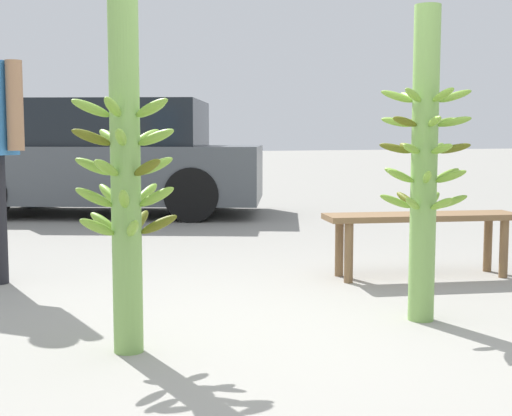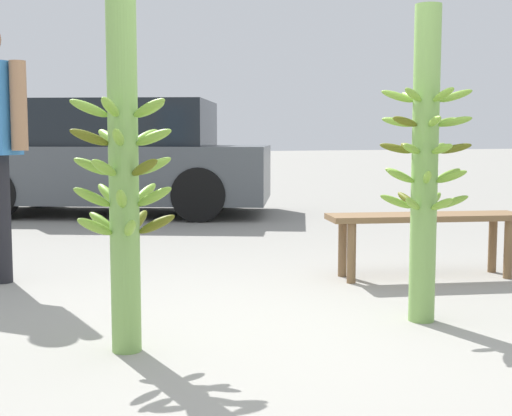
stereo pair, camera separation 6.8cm
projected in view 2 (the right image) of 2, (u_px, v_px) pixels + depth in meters
ground_plane at (292, 344)px, 3.38m from camera, size 80.00×80.00×0.00m
banana_stalk_left at (124, 173)px, 3.18m from camera, size 0.48×0.47×1.62m
banana_stalk_center at (425, 162)px, 3.71m from camera, size 0.48×0.48×1.65m
market_bench at (425, 225)px, 4.93m from camera, size 1.39×0.67×0.44m
parked_car at (116, 160)px, 8.98m from camera, size 4.29×3.35×1.42m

